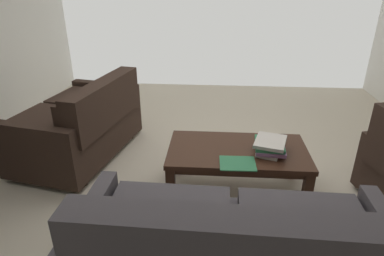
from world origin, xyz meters
The scene contains 6 objects.
ground_plane centered at (0.00, 0.00, 0.00)m, with size 5.11×5.79×0.01m, color beige.
loveseat_near centered at (1.33, -0.34, 0.37)m, with size 1.08×1.49×0.83m.
coffee_table centered at (-0.22, 0.20, 0.37)m, with size 1.15×0.63×0.43m.
book_stack centered at (-0.47, 0.24, 0.49)m, with size 0.30×0.33×0.12m.
tv_remote centered at (-0.47, -0.01, 0.44)m, with size 0.16×0.11×0.02m.
loose_magazine centered at (-0.20, 0.44, 0.43)m, with size 0.22×0.27×0.01m, color #337F51.
Camera 1 is at (-0.01, 2.64, 1.74)m, focal length 31.03 mm.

